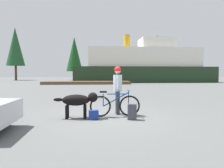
# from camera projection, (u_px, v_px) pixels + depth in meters

# --- Properties ---
(ground_plane) EXTENTS (160.00, 160.00, 0.00)m
(ground_plane) POSITION_uv_depth(u_px,v_px,m) (107.00, 117.00, 7.13)
(ground_plane) COLOR #595B5B
(bicycle) EXTENTS (1.76, 0.44, 0.92)m
(bicycle) POSITION_uv_depth(u_px,v_px,m) (115.00, 105.00, 7.12)
(bicycle) COLOR black
(bicycle) RESTS_ON ground_plane
(person_cyclist) EXTENTS (0.32, 0.53, 1.76)m
(person_cyclist) POSITION_uv_depth(u_px,v_px,m) (118.00, 85.00, 7.53)
(person_cyclist) COLOR #333338
(person_cyclist) RESTS_ON ground_plane
(dog) EXTENTS (1.47, 0.44, 0.86)m
(dog) POSITION_uv_depth(u_px,v_px,m) (79.00, 101.00, 6.87)
(dog) COLOR black
(dog) RESTS_ON ground_plane
(backpack) EXTENTS (0.32, 0.27, 0.51)m
(backpack) POSITION_uv_depth(u_px,v_px,m) (132.00, 112.00, 6.66)
(backpack) COLOR #3F3F4C
(backpack) RESTS_ON ground_plane
(handbag_pannier) EXTENTS (0.32, 0.19, 0.30)m
(handbag_pannier) POSITION_uv_depth(u_px,v_px,m) (94.00, 115.00, 6.67)
(handbag_pannier) COLOR navy
(handbag_pannier) RESTS_ON ground_plane
(dock_pier) EXTENTS (12.17, 2.78, 0.40)m
(dock_pier) POSITION_uv_depth(u_px,v_px,m) (87.00, 83.00, 29.01)
(dock_pier) COLOR brown
(dock_pier) RESTS_ON ground_plane
(ferry_boat) EXTENTS (23.74, 7.18, 8.22)m
(ferry_boat) POSITION_uv_depth(u_px,v_px,m) (143.00, 66.00, 36.16)
(ferry_boat) COLOR #1E331E
(ferry_boat) RESTS_ON ground_plane
(pine_tree_far_left) EXTENTS (3.99, 3.99, 11.81)m
(pine_tree_far_left) POSITION_uv_depth(u_px,v_px,m) (15.00, 47.00, 45.98)
(pine_tree_far_left) COLOR #4C331E
(pine_tree_far_left) RESTS_ON ground_plane
(pine_tree_center) EXTENTS (3.71, 3.71, 9.79)m
(pine_tree_center) POSITION_uv_depth(u_px,v_px,m) (74.00, 54.00, 46.76)
(pine_tree_center) COLOR #4C331E
(pine_tree_center) RESTS_ON ground_plane
(pine_tree_far_right) EXTENTS (2.93, 2.93, 11.31)m
(pine_tree_far_right) POSITION_uv_depth(u_px,v_px,m) (157.00, 52.00, 51.27)
(pine_tree_far_right) COLOR #4C331E
(pine_tree_far_right) RESTS_ON ground_plane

